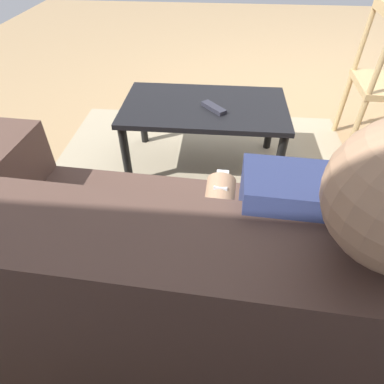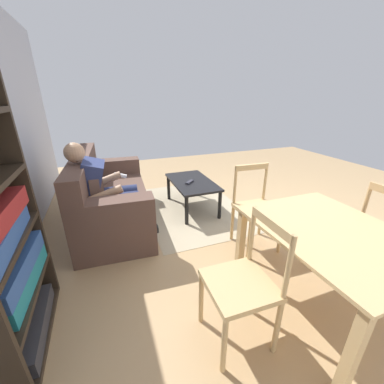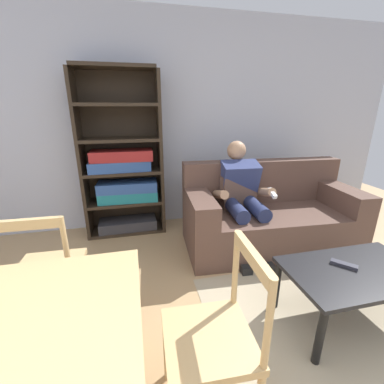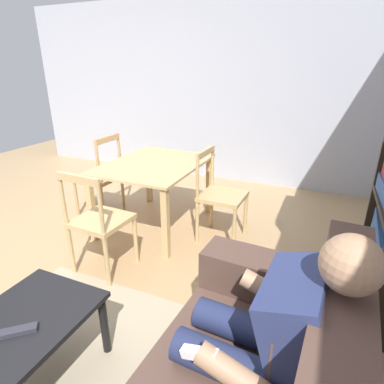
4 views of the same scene
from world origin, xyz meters
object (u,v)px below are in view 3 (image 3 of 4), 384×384
at_px(dining_chair_facing_couch, 214,337).
at_px(coffee_table, 355,277).
at_px(couch, 268,216).
at_px(person_lounging, 242,195).
at_px(dining_chair_near_wall, 47,272).
at_px(tv_remote, 344,264).
at_px(bookshelf, 124,169).

bearing_deg(dining_chair_facing_couch, coffee_table, 15.84).
relative_size(couch, dining_chair_facing_couch, 2.07).
distance_m(person_lounging, dining_chair_near_wall, 1.90).
relative_size(couch, coffee_table, 1.95).
bearing_deg(couch, coffee_table, -88.72).
xyz_separation_m(person_lounging, tv_remote, (0.29, -1.14, -0.15)).
relative_size(person_lounging, tv_remote, 6.77).
distance_m(couch, bookshelf, 1.76).
height_order(tv_remote, dining_chair_near_wall, dining_chair_near_wall).
height_order(person_lounging, tv_remote, person_lounging).
xyz_separation_m(coffee_table, bookshelf, (-1.58, 1.88, 0.42)).
bearing_deg(bookshelf, coffee_table, -50.04).
bearing_deg(bookshelf, couch, -24.43).
relative_size(coffee_table, bookshelf, 0.50).
height_order(dining_chair_near_wall, dining_chair_facing_couch, dining_chair_near_wall).
xyz_separation_m(tv_remote, dining_chair_facing_couch, (-1.08, -0.38, 0.01)).
height_order(couch, dining_chair_facing_couch, couch).
xyz_separation_m(coffee_table, dining_chair_near_wall, (-2.06, 0.41, 0.09)).
relative_size(bookshelf, dining_chair_near_wall, 2.10).
bearing_deg(dining_chair_near_wall, bookshelf, 71.64).
bearing_deg(dining_chair_facing_couch, dining_chair_near_wall, 141.59).
xyz_separation_m(dining_chair_near_wall, dining_chair_facing_couch, (0.93, -0.73, -0.00)).
height_order(bookshelf, dining_chair_facing_couch, bookshelf).
bearing_deg(dining_chair_near_wall, coffee_table, -11.29).
bearing_deg(person_lounging, dining_chair_near_wall, -155.34).
height_order(bookshelf, dining_chair_near_wall, bookshelf).
bearing_deg(person_lounging, bookshelf, 151.16).
bearing_deg(coffee_table, tv_remote, 133.66).
distance_m(coffee_table, tv_remote, 0.11).
bearing_deg(coffee_table, bookshelf, 129.96).
xyz_separation_m(couch, dining_chair_facing_couch, (-1.11, -1.50, 0.12)).
bearing_deg(coffee_table, dining_chair_facing_couch, -164.16).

